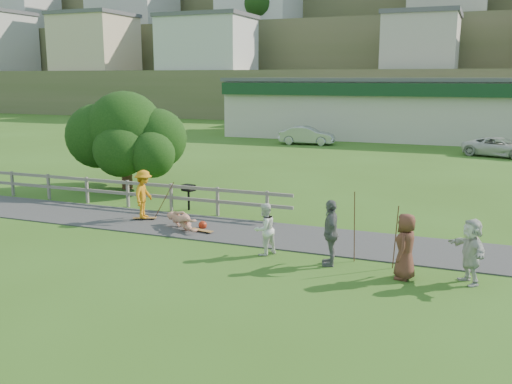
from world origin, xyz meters
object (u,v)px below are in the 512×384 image
at_px(skater_rider, 144,197).
at_px(skater_fallen, 182,221).
at_px(spectator_a, 265,229).
at_px(car_silver, 307,135).
at_px(spectator_b, 331,233).
at_px(car_white, 500,147).
at_px(spectator_c, 405,246).
at_px(tree, 126,149).
at_px(spectator_d, 471,251).
at_px(bbq, 189,197).

bearing_deg(skater_rider, skater_fallen, -119.09).
xyz_separation_m(spectator_a, car_silver, (-6.93, 27.53, -0.07)).
height_order(spectator_a, car_silver, spectator_a).
bearing_deg(spectator_b, car_white, 154.01).
distance_m(spectator_c, tree, 15.79).
xyz_separation_m(spectator_a, spectator_d, (5.69, -0.31, 0.07)).
relative_size(spectator_b, car_silver, 0.44).
bearing_deg(tree, car_white, 47.94).
bearing_deg(spectator_a, tree, -99.23).
bearing_deg(bbq, car_white, 75.18).
bearing_deg(spectator_b, spectator_c, 64.65).
bearing_deg(skater_rider, tree, 29.46).
height_order(spectator_d, tree, tree).
bearing_deg(tree, skater_rider, -50.37).
relative_size(spectator_b, car_white, 0.41).
height_order(skater_fallen, bbq, bbq).
relative_size(spectator_a, bbq, 1.54).
bearing_deg(spectator_b, spectator_a, -110.89).
bearing_deg(tree, skater_fallen, -42.90).
bearing_deg(skater_rider, spectator_a, -121.94).
bearing_deg(car_white, car_silver, 99.85).
relative_size(car_silver, bbq, 4.23).
distance_m(skater_rider, car_silver, 25.35).
xyz_separation_m(car_white, tree, (-16.53, -18.32, 1.22)).
xyz_separation_m(spectator_d, car_white, (1.21, 25.77, -0.21)).
relative_size(skater_rider, spectator_c, 1.02).
relative_size(skater_rider, spectator_b, 0.95).
relative_size(spectator_c, car_silver, 0.41).
bearing_deg(spectator_c, car_silver, -154.68).
relative_size(spectator_b, bbq, 1.84).
height_order(spectator_b, tree, tree).
distance_m(spectator_a, spectator_d, 5.70).
bearing_deg(car_silver, spectator_b, -169.18).
height_order(spectator_c, car_silver, spectator_c).
xyz_separation_m(spectator_d, car_silver, (-12.61, 27.84, -0.15)).
height_order(skater_rider, car_silver, skater_rider).
distance_m(spectator_b, car_silver, 29.14).
bearing_deg(spectator_c, car_white, 177.76).
xyz_separation_m(skater_fallen, spectator_a, (3.61, -1.55, 0.44)).
relative_size(spectator_c, tree, 0.30).
height_order(spectator_b, bbq, spectator_b).
bearing_deg(car_white, spectator_d, -164.33).
bearing_deg(spectator_a, car_silver, -138.54).
bearing_deg(skater_rider, car_silver, -7.05).
bearing_deg(car_silver, skater_fallen, -179.82).
bearing_deg(skater_rider, spectator_c, -116.26).
relative_size(car_silver, tree, 0.74).
distance_m(skater_rider, spectator_a, 5.97).
bearing_deg(spectator_d, skater_rider, -132.75).
bearing_deg(car_silver, spectator_d, -162.71).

